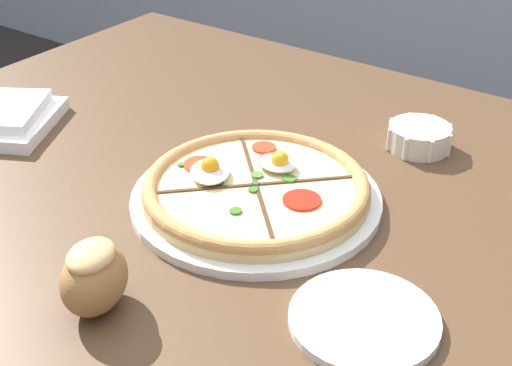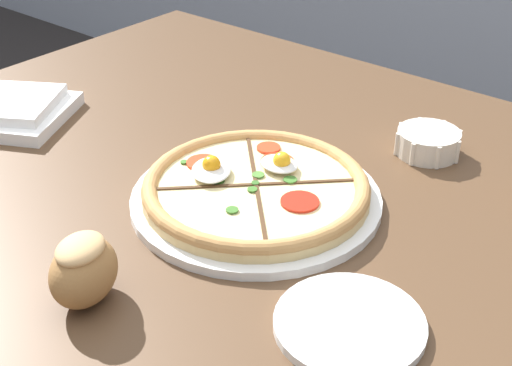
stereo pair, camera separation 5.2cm
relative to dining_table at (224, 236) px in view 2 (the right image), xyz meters
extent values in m
cube|color=#513823|center=(0.00, 0.00, 0.08)|extent=(1.16, 0.98, 0.03)
cube|color=#513823|center=(-0.53, 0.44, -0.28)|extent=(0.06, 0.06, 0.70)
cylinder|color=white|center=(0.07, -0.02, 0.10)|extent=(0.32, 0.32, 0.01)
cylinder|color=#DBB775|center=(0.07, -0.02, 0.12)|extent=(0.29, 0.29, 0.01)
cylinder|color=beige|center=(0.07, -0.02, 0.12)|extent=(0.26, 0.26, 0.00)
torus|color=tan|center=(0.07, -0.02, 0.12)|extent=(0.29, 0.29, 0.02)
cube|color=#472D19|center=(0.03, -0.06, 0.12)|extent=(0.10, 0.09, 0.00)
cube|color=#472D19|center=(0.12, -0.07, 0.12)|extent=(0.09, 0.10, 0.00)
cube|color=#472D19|center=(0.12, 0.03, 0.12)|extent=(0.10, 0.09, 0.00)
cube|color=#472D19|center=(0.03, 0.03, 0.12)|extent=(0.09, 0.10, 0.00)
cylinder|color=red|center=(0.03, 0.07, 0.13)|extent=(0.03, 0.03, 0.00)
cylinder|color=red|center=(0.06, 0.04, 0.13)|extent=(0.05, 0.05, 0.00)
cylinder|color=red|center=(-0.02, -0.02, 0.13)|extent=(0.04, 0.04, 0.00)
cylinder|color=red|center=(0.14, -0.02, 0.13)|extent=(0.05, 0.05, 0.00)
ellipsoid|color=white|center=(0.07, 0.03, 0.13)|extent=(0.06, 0.05, 0.01)
sphere|color=#F4AD1E|center=(0.08, 0.03, 0.14)|extent=(0.02, 0.02, 0.02)
ellipsoid|color=white|center=(0.01, -0.04, 0.13)|extent=(0.08, 0.08, 0.01)
sphere|color=orange|center=(0.01, -0.04, 0.14)|extent=(0.02, 0.02, 0.02)
cylinder|color=#386B23|center=(0.13, -0.03, 0.13)|extent=(0.01, 0.01, 0.00)
cylinder|color=#386B23|center=(-0.04, -0.04, 0.13)|extent=(0.01, 0.01, 0.00)
cylinder|color=#386B23|center=(0.10, 0.02, 0.13)|extent=(0.02, 0.02, 0.00)
cylinder|color=#386B23|center=(0.09, -0.08, 0.13)|extent=(0.02, 0.02, 0.00)
cylinder|color=#386B23|center=(0.03, -0.04, 0.13)|extent=(0.02, 0.02, 0.00)
cylinder|color=#386B23|center=(0.08, -0.03, 0.13)|extent=(0.01, 0.01, 0.00)
cylinder|color=#477A2D|center=(0.06, 0.00, 0.13)|extent=(0.02, 0.02, 0.00)
cylinder|color=#2D5B1E|center=(0.07, -0.02, 0.13)|extent=(0.01, 0.01, 0.00)
cylinder|color=silver|center=(0.18, 0.24, 0.12)|extent=(0.09, 0.09, 0.04)
cylinder|color=gold|center=(0.18, 0.24, 0.12)|extent=(0.07, 0.07, 0.02)
cylinder|color=silver|center=(0.23, 0.24, 0.12)|extent=(0.01, 0.01, 0.03)
cylinder|color=silver|center=(0.21, 0.27, 0.12)|extent=(0.01, 0.01, 0.03)
cylinder|color=silver|center=(0.18, 0.29, 0.12)|extent=(0.01, 0.01, 0.03)
cylinder|color=silver|center=(0.15, 0.27, 0.12)|extent=(0.01, 0.01, 0.03)
cylinder|color=silver|center=(0.14, 0.24, 0.12)|extent=(0.01, 0.01, 0.03)
cylinder|color=silver|center=(0.15, 0.21, 0.12)|extent=(0.01, 0.01, 0.03)
cylinder|color=silver|center=(0.18, 0.20, 0.12)|extent=(0.01, 0.01, 0.03)
cylinder|color=silver|center=(0.21, 0.21, 0.12)|extent=(0.01, 0.01, 0.03)
cube|color=white|center=(-0.39, -0.08, 0.11)|extent=(0.25, 0.24, 0.02)
cube|color=white|center=(-0.39, -0.08, 0.13)|extent=(0.21, 0.20, 0.02)
ellipsoid|color=#A3703D|center=(0.06, -0.28, 0.13)|extent=(0.09, 0.10, 0.07)
ellipsoid|color=tan|center=(0.06, -0.28, 0.16)|extent=(0.06, 0.07, 0.02)
cylinder|color=white|center=(0.30, -0.14, 0.10)|extent=(0.16, 0.16, 0.01)
camera|label=1|loc=(0.52, -0.65, 0.60)|focal=50.00mm
camera|label=2|loc=(0.57, -0.62, 0.60)|focal=50.00mm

